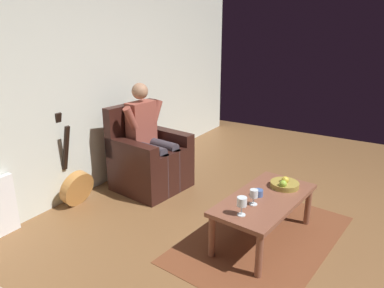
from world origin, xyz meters
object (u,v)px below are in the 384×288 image
person_seated (150,135)px  fruit_bowl (285,184)px  armchair (149,160)px  coffee_table (265,203)px  guitar (76,185)px  candle_jar (258,193)px  wine_glass_far (254,195)px  wine_glass_near (242,203)px

person_seated → fruit_bowl: person_seated is taller
armchair → coffee_table: (0.35, 1.62, 0.02)m
coffee_table → fruit_bowl: size_ratio=4.32×
guitar → armchair: bearing=153.7°
fruit_bowl → person_seated: bearing=-91.7°
fruit_bowl → candle_jar: bearing=-25.1°
fruit_bowl → coffee_table: bearing=-14.6°
guitar → wine_glass_far: bearing=97.4°
wine_glass_far → candle_jar: 0.19m
armchair → wine_glass_near: size_ratio=6.30×
armchair → wine_glass_near: 1.75m
coffee_table → fruit_bowl: (-0.30, 0.08, 0.09)m
wine_glass_near → coffee_table: bearing=173.0°
coffee_table → wine_glass_far: bearing=-11.9°
wine_glass_far → wine_glass_near: bearing=-2.9°
person_seated → wine_glass_near: person_seated is taller
wine_glass_far → candle_jar: (-0.18, -0.03, -0.06)m
fruit_bowl → wine_glass_far: bearing=-13.6°
person_seated → fruit_bowl: (0.05, 1.66, -0.22)m
coffee_table → candle_jar: (0.00, -0.06, 0.09)m
wine_glass_near → fruit_bowl: 0.73m
wine_glass_near → fruit_bowl: (-0.71, 0.13, -0.08)m
wine_glass_near → candle_jar: (-0.40, -0.01, -0.08)m
person_seated → guitar: (0.79, -0.43, -0.45)m
person_seated → wine_glass_near: bearing=70.3°
fruit_bowl → candle_jar: size_ratio=3.14×
guitar → wine_glass_near: bearing=90.9°
wine_glass_far → coffee_table: bearing=168.1°
guitar → wine_glass_far: guitar is taller
person_seated → guitar: person_seated is taller
wine_glass_far → fruit_bowl: size_ratio=0.52×
coffee_table → armchair: bearing=-102.4°
wine_glass_far → fruit_bowl: (-0.48, 0.12, -0.06)m
guitar → wine_glass_near: size_ratio=6.44×
coffee_table → guitar: size_ratio=1.14×
person_seated → wine_glass_far: 1.64m
guitar → person_seated: bearing=151.5°
coffee_table → wine_glass_far: wine_glass_far is taller
person_seated → wine_glass_far: bearing=77.6°
guitar → wine_glass_near: (-0.03, 1.96, 0.31)m
wine_glass_far → guitar: bearing=-82.6°
armchair → wine_glass_far: bearing=77.9°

